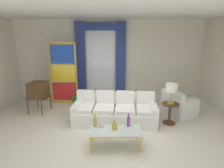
{
  "coord_description": "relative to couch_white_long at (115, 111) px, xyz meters",
  "views": [
    {
      "loc": [
        -0.05,
        -4.57,
        2.5
      ],
      "look_at": [
        0.03,
        0.9,
        1.05
      ],
      "focal_mm": 31.17,
      "sensor_mm": 36.0,
      "label": 1
    }
  ],
  "objects": [
    {
      "name": "table_lamp_brass",
      "position": [
        1.53,
        -0.18,
        0.72
      ],
      "size": [
        0.32,
        0.32,
        0.57
      ],
      "color": "#B29338",
      "rests_on": "round_side_table"
    },
    {
      "name": "vintage_tv",
      "position": [
        -2.43,
        0.72,
        0.42
      ],
      "size": [
        0.62,
        0.69,
        1.35
      ],
      "color": "brown",
      "rests_on": "ground"
    },
    {
      "name": "curtained_window",
      "position": [
        -0.48,
        2.24,
        1.44
      ],
      "size": [
        2.0,
        0.17,
        2.7
      ],
      "color": "white",
      "rests_on": "ground"
    },
    {
      "name": "armchair_white",
      "position": [
        1.98,
        0.39,
        -0.02
      ],
      "size": [
        1.08,
        1.07,
        0.8
      ],
      "color": "white",
      "rests_on": "ground"
    },
    {
      "name": "peacock_figurine",
      "position": [
        -1.26,
        1.2,
        -0.09
      ],
      "size": [
        0.44,
        0.6,
        0.5
      ],
      "color": "beige",
      "rests_on": "ground"
    },
    {
      "name": "ground_plane",
      "position": [
        -0.12,
        -0.65,
        -0.31
      ],
      "size": [
        16.0,
        16.0,
        0.0
      ],
      "primitive_type": "plane",
      "color": "silver"
    },
    {
      "name": "bottle_amber_squat",
      "position": [
        -0.5,
        -1.14,
        0.23
      ],
      "size": [
        0.08,
        0.08,
        0.31
      ],
      "color": "gold",
      "rests_on": "coffee_table"
    },
    {
      "name": "bottle_ruby_flask",
      "position": [
        0.27,
        -1.15,
        0.23
      ],
      "size": [
        0.07,
        0.07,
        0.32
      ],
      "color": "#753384",
      "rests_on": "coffee_table"
    },
    {
      "name": "coffee_table",
      "position": [
        -0.03,
        -1.32,
        0.06
      ],
      "size": [
        1.15,
        0.57,
        0.41
      ],
      "color": "silver",
      "rests_on": "ground"
    },
    {
      "name": "stained_glass_divider",
      "position": [
        -1.79,
        1.57,
        0.75
      ],
      "size": [
        0.95,
        0.05,
        2.2
      ],
      "color": "gold",
      "rests_on": "ground"
    },
    {
      "name": "bottle_blue_decanter",
      "position": [
        -0.35,
        -1.17,
        0.18
      ],
      "size": [
        0.11,
        0.11,
        0.22
      ],
      "color": "silver",
      "rests_on": "coffee_table"
    },
    {
      "name": "round_side_table",
      "position": [
        1.53,
        -0.18,
        0.05
      ],
      "size": [
        0.48,
        0.48,
        0.59
      ],
      "color": "brown",
      "rests_on": "ground"
    },
    {
      "name": "wall_rear",
      "position": [
        -0.12,
        2.41,
        1.19
      ],
      "size": [
        8.0,
        0.12,
        3.0
      ],
      "primitive_type": "cube",
      "color": "silver",
      "rests_on": "ground"
    },
    {
      "name": "bottle_crystal_tall",
      "position": [
        -0.05,
        -1.29,
        0.18
      ],
      "size": [
        0.11,
        0.11,
        0.23
      ],
      "color": "gold",
      "rests_on": "coffee_table"
    },
    {
      "name": "couch_white_long",
      "position": [
        0.0,
        0.0,
        0.0
      ],
      "size": [
        2.41,
        1.13,
        0.86
      ],
      "color": "white",
      "rests_on": "ground"
    },
    {
      "name": "ceiling_slab",
      "position": [
        -0.12,
        0.15,
        2.71
      ],
      "size": [
        8.0,
        7.6,
        0.04
      ],
      "primitive_type": "cube",
      "color": "white"
    }
  ]
}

